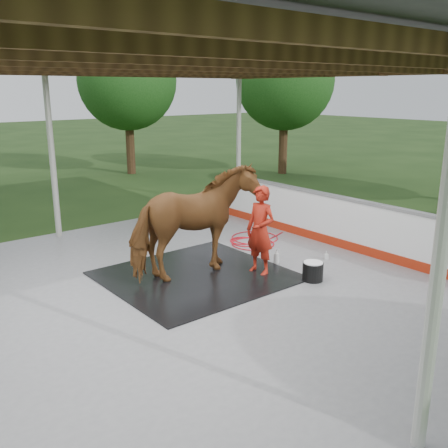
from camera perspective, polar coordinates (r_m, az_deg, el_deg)
ground at (r=8.69m, az=-6.82°, el=-8.59°), size 100.00×100.00×0.00m
concrete_slab at (r=8.68m, az=-6.83°, el=-8.44°), size 12.00×10.00×0.05m
pavilion_structure at (r=7.97m, az=-7.76°, el=18.51°), size 12.60×10.60×4.05m
dasher_board at (r=11.46m, az=12.87°, el=0.19°), size 0.16×8.00×1.15m
tree_belt at (r=8.88m, az=-9.17°, el=16.96°), size 28.00×28.00×5.80m
rubber_mat at (r=9.52m, az=-3.20°, el=-5.91°), size 3.22×3.01×0.02m
horse at (r=9.19m, az=-3.29°, el=0.18°), size 2.49×1.20×2.07m
handler at (r=9.43m, az=4.18°, el=-0.74°), size 0.48×0.67×1.70m
wash_bucket at (r=9.40m, az=10.12°, el=-5.31°), size 0.39×0.39×0.36m
soap_bottle_a at (r=10.16m, az=6.01°, el=-3.71°), size 0.16×0.17×0.32m
soap_bottle_b at (r=10.60m, az=11.59°, el=-3.53°), size 0.11×0.11×0.18m
hose_coil at (r=11.65m, az=3.17°, el=-1.90°), size 1.69×1.37×0.02m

